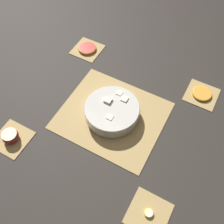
{
  "coord_description": "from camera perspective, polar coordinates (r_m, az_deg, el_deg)",
  "views": [
    {
      "loc": [
        -0.3,
        0.55,
        0.98
      ],
      "look_at": [
        0.0,
        0.0,
        0.03
      ],
      "focal_mm": 42.0,
      "sensor_mm": 36.0,
      "label": 1
    }
  ],
  "objects": [
    {
      "name": "coaster_mat_near_left",
      "position": [
        1.29,
        18.94,
        3.62
      ],
      "size": [
        0.14,
        0.14,
        0.01
      ],
      "color": "tan",
      "rests_on": "ground_plane"
    },
    {
      "name": "coaster_mat_far_right",
      "position": [
        1.18,
        -20.94,
        -5.42
      ],
      "size": [
        0.14,
        0.14,
        0.01
      ],
      "color": "tan",
      "rests_on": "ground_plane"
    },
    {
      "name": "grapefruit_slice",
      "position": [
        1.42,
        -5.41,
        13.69
      ],
      "size": [
        0.1,
        0.1,
        0.01
      ],
      "color": "red",
      "rests_on": "coaster_mat_near_right"
    },
    {
      "name": "orange_slice_whole",
      "position": [
        1.29,
        19.03,
        3.83
      ],
      "size": [
        0.09,
        0.09,
        0.01
      ],
      "color": "#F9A338",
      "rests_on": "coaster_mat_near_left"
    },
    {
      "name": "apple_half",
      "position": [
        1.16,
        -21.28,
        -4.89
      ],
      "size": [
        0.07,
        0.07,
        0.04
      ],
      "color": "#B72D23",
      "rests_on": "coaster_mat_far_right"
    },
    {
      "name": "banana_coin_single",
      "position": [
        1.0,
        8.03,
        -20.94
      ],
      "size": [
        0.03,
        0.03,
        0.01
      ],
      "color": "#F7EFC6",
      "rests_on": "coaster_mat_far_left"
    },
    {
      "name": "coaster_mat_near_right",
      "position": [
        1.43,
        -5.38,
        13.43
      ],
      "size": [
        0.14,
        0.14,
        0.01
      ],
      "color": "tan",
      "rests_on": "ground_plane"
    },
    {
      "name": "bamboo_mat_center",
      "position": [
        1.16,
        0.0,
        -0.73
      ],
      "size": [
        0.45,
        0.39,
        0.01
      ],
      "color": "tan",
      "rests_on": "ground_plane"
    },
    {
      "name": "coaster_mat_far_left",
      "position": [
        1.01,
        7.98,
        -21.03
      ],
      "size": [
        0.14,
        0.14,
        0.01
      ],
      "color": "tan",
      "rests_on": "ground_plane"
    },
    {
      "name": "ground_plane",
      "position": [
        1.16,
        0.0,
        -0.81
      ],
      "size": [
        6.0,
        6.0,
        0.0
      ],
      "primitive_type": "plane",
      "color": "#2D2823"
    },
    {
      "name": "fruit_salad_bowl",
      "position": [
        1.13,
        0.02,
        0.3
      ],
      "size": [
        0.24,
        0.24,
        0.07
      ],
      "color": "silver",
      "rests_on": "bamboo_mat_center"
    }
  ]
}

